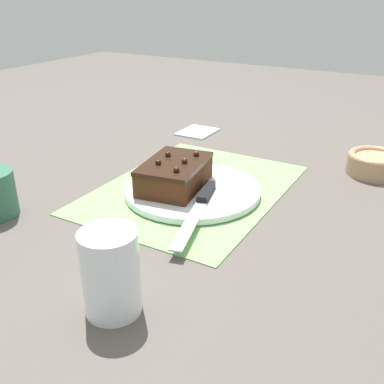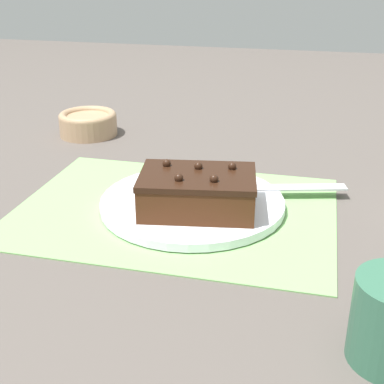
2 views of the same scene
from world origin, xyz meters
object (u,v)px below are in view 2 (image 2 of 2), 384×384
Objects in this scene: chocolate_cake at (197,192)px; serving_knife at (238,186)px; small_bowl at (88,123)px; cake_plate at (192,203)px.

chocolate_cake reaches higher than serving_knife.
small_bowl is (-0.31, 0.33, -0.02)m from chocolate_cake.
cake_plate is 1.11× the size of serving_knife.
cake_plate is 1.55× the size of chocolate_cake.
chocolate_cake reaches higher than cake_plate.
small_bowl is (-0.29, 0.29, 0.02)m from cake_plate.
chocolate_cake reaches higher than small_bowl.
serving_knife is (0.04, 0.08, -0.02)m from chocolate_cake.
small_bowl reaches higher than serving_knife.
chocolate_cake is (0.02, -0.03, 0.03)m from cake_plate.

